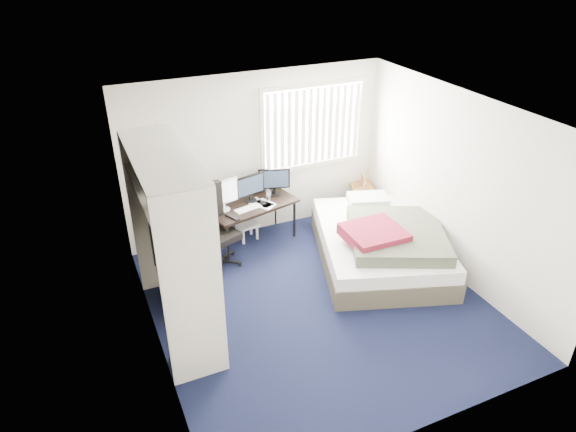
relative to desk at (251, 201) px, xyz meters
The scene contains 10 objects.
ground 1.90m from the desk, 82.44° to the right, with size 4.20×4.20×0.00m, color black.
room_shell 1.95m from the desk, 82.44° to the right, with size 4.20×4.20×4.20m.
window_assembly 1.48m from the desk, 14.14° to the left, with size 1.72×0.09×1.32m.
closet 2.17m from the desk, 134.00° to the right, with size 0.64×1.84×2.22m.
desk is the anchor object (origin of this frame).
office_chair 0.77m from the desk, 153.94° to the right, with size 0.73×0.73×1.20m.
footstool 0.50m from the desk, 119.87° to the left, with size 0.38×0.33×0.27m.
nightstand 2.00m from the desk, ahead, with size 0.59×0.79×0.67m.
bed 1.99m from the desk, 40.30° to the right, with size 2.29×2.64×0.72m.
pine_box 2.57m from the desk, 124.39° to the right, with size 0.42×0.31×0.31m, color #A37E51.
Camera 1 is at (-2.48, -4.61, 4.15)m, focal length 32.00 mm.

